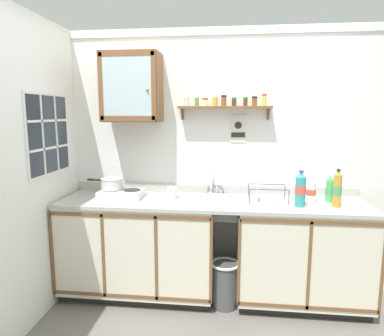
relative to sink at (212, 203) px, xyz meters
name	(u,v)px	position (x,y,z in m)	size (l,w,h in m)	color
floor	(208,316)	(0.00, -0.37, -0.89)	(5.75, 5.75, 0.00)	slate
back_wall	(214,159)	(0.00, 0.30, 0.35)	(3.35, 0.07, 2.46)	white
side_wall_left	(20,175)	(-1.40, -0.65, 0.34)	(0.05, 3.44, 2.46)	white
lower_cabinet_run	(139,247)	(-0.67, -0.04, -0.44)	(1.40, 0.63, 0.88)	black
lower_cabinet_run_right	(301,255)	(0.80, -0.04, -0.44)	(1.13, 0.63, 0.88)	black
countertop	(211,202)	(0.00, -0.04, 0.01)	(2.71, 0.65, 0.03)	#B2B2AD
backsplash	(213,189)	(0.00, 0.26, 0.07)	(2.71, 0.02, 0.08)	#B2B2AD
sink	(212,203)	(0.00, 0.00, 0.00)	(0.54, 0.48, 0.47)	silver
hot_plate_stove	(122,194)	(-0.83, -0.02, 0.06)	(0.39, 0.27, 0.07)	silver
saucepan	(112,183)	(-0.93, 0.00, 0.16)	(0.34, 0.20, 0.10)	silver
bottle_opaque_white_0	(311,191)	(0.86, 0.01, 0.13)	(0.08, 0.08, 0.23)	white
bottle_soda_green_1	(330,189)	(1.03, 0.05, 0.14)	(0.07, 0.07, 0.25)	#4CB266
bottle_detergent_teal_2	(300,190)	(0.74, -0.14, 0.17)	(0.09, 0.09, 0.31)	teal
bottle_juice_amber_3	(337,190)	(1.04, -0.13, 0.18)	(0.07, 0.07, 0.32)	gold
dish_rack	(266,200)	(0.48, -0.03, 0.05)	(0.35, 0.25, 0.15)	#B2B2B7
mug	(172,193)	(-0.37, 0.01, 0.08)	(0.09, 0.13, 0.10)	white
wall_cabinet	(132,88)	(-0.75, 0.12, 1.03)	(0.53, 0.32, 0.62)	brown
spice_shelf	(224,105)	(0.09, 0.20, 0.87)	(0.86, 0.14, 0.23)	brown
warning_sign	(238,129)	(0.23, 0.27, 0.65)	(0.15, 0.01, 0.26)	silver
window	(48,134)	(-1.37, -0.26, 0.62)	(0.03, 0.66, 0.69)	#262D38
trash_bin	(225,283)	(0.13, -0.18, -0.68)	(0.26, 0.26, 0.40)	#4C4C51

